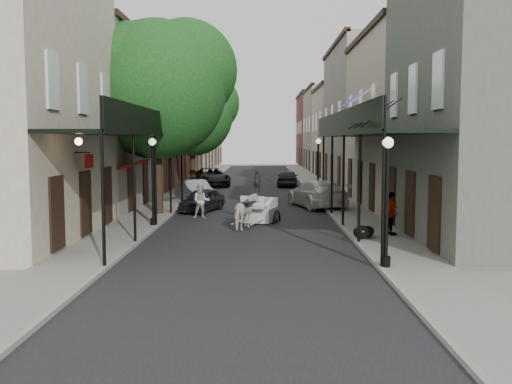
{
  "coord_description": "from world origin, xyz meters",
  "views": [
    {
      "loc": [
        0.56,
        -18.14,
        3.74
      ],
      "look_at": [
        0.3,
        5.35,
        1.6
      ],
      "focal_mm": 40.0,
      "sensor_mm": 36.0,
      "label": 1
    }
  ],
  "objects_px": {
    "pedestrian_sidewalk_left": "(193,181)",
    "carriage": "(262,201)",
    "lamppost_left": "(153,180)",
    "lamppost_right_far": "(318,167)",
    "tree_near": "(166,84)",
    "pedestrian_sidewalk_right": "(391,214)",
    "car_left_mid": "(195,191)",
    "car_right_near": "(317,194)",
    "horse": "(247,212)",
    "tree_far": "(197,112)",
    "car_left_near": "(202,200)",
    "pedestrian_walking": "(201,201)",
    "car_left_far": "(211,177)",
    "lamppost_right_near": "(387,200)",
    "car_right_far": "(287,178)"
  },
  "relations": [
    {
      "from": "tree_far",
      "to": "car_left_mid",
      "type": "relative_size",
      "value": 2.1
    },
    {
      "from": "car_left_mid",
      "to": "car_right_far",
      "type": "height_order",
      "value": "car_right_far"
    },
    {
      "from": "pedestrian_sidewalk_left",
      "to": "carriage",
      "type": "bearing_deg",
      "value": 95.16
    },
    {
      "from": "pedestrian_sidewalk_right",
      "to": "car_left_near",
      "type": "distance_m",
      "value": 11.43
    },
    {
      "from": "lamppost_left",
      "to": "car_right_near",
      "type": "relative_size",
      "value": 0.7
    },
    {
      "from": "carriage",
      "to": "tree_far",
      "type": "bearing_deg",
      "value": 123.19
    },
    {
      "from": "lamppost_left",
      "to": "car_right_near",
      "type": "height_order",
      "value": "lamppost_left"
    },
    {
      "from": "pedestrian_sidewalk_right",
      "to": "car_right_near",
      "type": "height_order",
      "value": "pedestrian_sidewalk_right"
    },
    {
      "from": "lamppost_right_far",
      "to": "carriage",
      "type": "bearing_deg",
      "value": -109.24
    },
    {
      "from": "lamppost_right_far",
      "to": "pedestrian_walking",
      "type": "xyz_separation_m",
      "value": [
        -6.47,
        -9.05,
        -1.22
      ]
    },
    {
      "from": "lamppost_right_far",
      "to": "car_left_far",
      "type": "distance_m",
      "value": 12.71
    },
    {
      "from": "lamppost_right_near",
      "to": "car_right_near",
      "type": "relative_size",
      "value": 0.7
    },
    {
      "from": "tree_near",
      "to": "tree_far",
      "type": "bearing_deg",
      "value": 90.19
    },
    {
      "from": "tree_far",
      "to": "lamppost_right_near",
      "type": "xyz_separation_m",
      "value": [
        8.35,
        -26.18,
        -3.79
      ]
    },
    {
      "from": "tree_near",
      "to": "car_left_near",
      "type": "height_order",
      "value": "tree_near"
    },
    {
      "from": "horse",
      "to": "car_left_mid",
      "type": "bearing_deg",
      "value": -54.99
    },
    {
      "from": "car_right_near",
      "to": "car_right_far",
      "type": "height_order",
      "value": "car_right_near"
    },
    {
      "from": "car_left_mid",
      "to": "car_left_far",
      "type": "height_order",
      "value": "car_left_far"
    },
    {
      "from": "pedestrian_walking",
      "to": "car_right_far",
      "type": "distance_m",
      "value": 19.56
    },
    {
      "from": "car_left_mid",
      "to": "car_right_far",
      "type": "distance_m",
      "value": 13.33
    },
    {
      "from": "tree_near",
      "to": "car_left_mid",
      "type": "relative_size",
      "value": 2.35
    },
    {
      "from": "pedestrian_walking",
      "to": "car_left_mid",
      "type": "distance_m",
      "value": 7.17
    },
    {
      "from": "lamppost_left",
      "to": "lamppost_right_far",
      "type": "xyz_separation_m",
      "value": [
        8.2,
        12.0,
        0.0
      ]
    },
    {
      "from": "pedestrian_sidewalk_right",
      "to": "lamppost_right_far",
      "type": "bearing_deg",
      "value": -10.7
    },
    {
      "from": "horse",
      "to": "pedestrian_sidewalk_right",
      "type": "bearing_deg",
      "value": 175.49
    },
    {
      "from": "lamppost_right_near",
      "to": "pedestrian_walking",
      "type": "relative_size",
      "value": 2.23
    },
    {
      "from": "tree_far",
      "to": "lamppost_right_far",
      "type": "distance_m",
      "value": 11.05
    },
    {
      "from": "horse",
      "to": "car_left_far",
      "type": "bearing_deg",
      "value": -64.33
    },
    {
      "from": "pedestrian_walking",
      "to": "car_left_mid",
      "type": "relative_size",
      "value": 0.41
    },
    {
      "from": "pedestrian_sidewalk_left",
      "to": "lamppost_right_near",
      "type": "bearing_deg",
      "value": 94.92
    },
    {
      "from": "pedestrian_sidewalk_left",
      "to": "horse",
      "type": "bearing_deg",
      "value": 90.09
    },
    {
      "from": "pedestrian_sidewalk_right",
      "to": "car_right_near",
      "type": "relative_size",
      "value": 0.31
    },
    {
      "from": "tree_far",
      "to": "tree_near",
      "type": "bearing_deg",
      "value": -89.81
    },
    {
      "from": "carriage",
      "to": "horse",
      "type": "bearing_deg",
      "value": -90.0
    },
    {
      "from": "lamppost_left",
      "to": "pedestrian_sidewalk_left",
      "type": "relative_size",
      "value": 2.3
    },
    {
      "from": "tree_near",
      "to": "pedestrian_sidewalk_right",
      "type": "relative_size",
      "value": 5.82
    },
    {
      "from": "tree_far",
      "to": "lamppost_left",
      "type": "relative_size",
      "value": 2.32
    },
    {
      "from": "tree_near",
      "to": "car_left_far",
      "type": "bearing_deg",
      "value": 88.08
    },
    {
      "from": "lamppost_left",
      "to": "pedestrian_sidewalk_left",
      "type": "xyz_separation_m",
      "value": [
        -0.1,
        14.75,
        -1.12
      ]
    },
    {
      "from": "tree_near",
      "to": "pedestrian_sidewalk_left",
      "type": "height_order",
      "value": "tree_near"
    },
    {
      "from": "carriage",
      "to": "pedestrian_walking",
      "type": "xyz_separation_m",
      "value": [
        -2.93,
        1.09,
        -0.12
      ]
    },
    {
      "from": "pedestrian_sidewalk_right",
      "to": "car_left_near",
      "type": "xyz_separation_m",
      "value": [
        -8.08,
        8.09,
        -0.34
      ]
    },
    {
      "from": "horse",
      "to": "pedestrian_sidewalk_right",
      "type": "distance_m",
      "value": 5.99
    },
    {
      "from": "tree_near",
      "to": "car_left_far",
      "type": "xyz_separation_m",
      "value": [
        0.6,
        17.85,
        -5.73
      ]
    },
    {
      "from": "lamppost_left",
      "to": "pedestrian_sidewalk_left",
      "type": "distance_m",
      "value": 14.79
    },
    {
      "from": "pedestrian_sidewalk_right",
      "to": "car_right_far",
      "type": "relative_size",
      "value": 0.41
    },
    {
      "from": "lamppost_right_far",
      "to": "car_left_mid",
      "type": "relative_size",
      "value": 0.91
    },
    {
      "from": "tree_near",
      "to": "car_left_near",
      "type": "xyz_separation_m",
      "value": [
        1.6,
        1.41,
        -5.88
      ]
    },
    {
      "from": "pedestrian_walking",
      "to": "horse",
      "type": "bearing_deg",
      "value": -61.3
    },
    {
      "from": "lamppost_right_near",
      "to": "car_right_near",
      "type": "distance_m",
      "value": 15.47
    }
  ]
}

